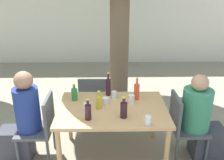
# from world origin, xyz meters

# --- Properties ---
(ground_plane) EXTENTS (30.00, 30.00, 0.00)m
(ground_plane) POSITION_xyz_m (0.00, 0.00, 0.00)
(ground_plane) COLOR gray
(cafe_building_wall) EXTENTS (10.00, 0.08, 2.80)m
(cafe_building_wall) POSITION_xyz_m (0.00, 4.23, 1.40)
(cafe_building_wall) COLOR white
(cafe_building_wall) RESTS_ON ground_plane
(dining_table_front) EXTENTS (1.35, 0.95, 0.74)m
(dining_table_front) POSITION_xyz_m (0.00, 0.00, 0.66)
(dining_table_front) COLOR tan
(dining_table_front) RESTS_ON ground_plane
(patio_chair_0) EXTENTS (0.44, 0.44, 0.88)m
(patio_chair_0) POSITION_xyz_m (-0.91, 0.00, 0.50)
(patio_chair_0) COLOR #474C51
(patio_chair_0) RESTS_ON ground_plane
(patio_chair_1) EXTENTS (0.44, 0.44, 0.88)m
(patio_chair_1) POSITION_xyz_m (0.91, 0.00, 0.50)
(patio_chair_1) COLOR #474C51
(patio_chair_1) RESTS_ON ground_plane
(patio_chair_2) EXTENTS (0.44, 0.44, 0.88)m
(patio_chair_2) POSITION_xyz_m (-0.27, 0.71, 0.50)
(patio_chair_2) COLOR #474C51
(patio_chair_2) RESTS_ON ground_plane
(person_seated_0) EXTENTS (0.55, 0.31, 1.22)m
(person_seated_0) POSITION_xyz_m (-1.14, -0.00, 0.55)
(person_seated_0) COLOR #383842
(person_seated_0) RESTS_ON ground_plane
(person_seated_1) EXTENTS (0.58, 0.37, 1.17)m
(person_seated_1) POSITION_xyz_m (1.14, -0.00, 0.53)
(person_seated_1) COLOR #383842
(person_seated_1) RESTS_ON ground_plane
(wine_bottle_0) EXTENTS (0.07, 0.07, 0.33)m
(wine_bottle_0) POSITION_xyz_m (-0.05, 0.37, 0.87)
(wine_bottle_0) COLOR #331923
(wine_bottle_0) RESTS_ON dining_table_front
(soda_bottle_1) EXTENTS (0.07, 0.07, 0.31)m
(soda_bottle_1) POSITION_xyz_m (0.32, 0.23, 0.86)
(soda_bottle_1) COLOR #DB4C2D
(soda_bottle_1) RESTS_ON dining_table_front
(green_bottle_2) EXTENTS (0.08, 0.08, 0.23)m
(green_bottle_2) POSITION_xyz_m (-0.49, 0.22, 0.83)
(green_bottle_2) COLOR #287A38
(green_bottle_2) RESTS_ON dining_table_front
(wine_bottle_3) EXTENTS (0.07, 0.07, 0.26)m
(wine_bottle_3) POSITION_xyz_m (-0.28, -0.28, 0.84)
(wine_bottle_3) COLOR #331923
(wine_bottle_3) RESTS_ON dining_table_front
(wine_bottle_4) EXTENTS (0.08, 0.08, 0.26)m
(wine_bottle_4) POSITION_xyz_m (0.13, -0.24, 0.84)
(wine_bottle_4) COLOR #331923
(wine_bottle_4) RESTS_ON dining_table_front
(oil_cruet_5) EXTENTS (0.07, 0.07, 0.24)m
(oil_cruet_5) POSITION_xyz_m (-0.16, -0.02, 0.83)
(oil_cruet_5) COLOR gold
(oil_cruet_5) RESTS_ON dining_table_front
(drinking_glass_0) EXTENTS (0.08, 0.08, 0.11)m
(drinking_glass_0) POSITION_xyz_m (0.25, 0.12, 0.79)
(drinking_glass_0) COLOR silver
(drinking_glass_0) RESTS_ON dining_table_front
(drinking_glass_1) EXTENTS (0.07, 0.07, 0.11)m
(drinking_glass_1) POSITION_xyz_m (0.38, -0.41, 0.79)
(drinking_glass_1) COLOR silver
(drinking_glass_1) RESTS_ON dining_table_front
(drinking_glass_2) EXTENTS (0.08, 0.08, 0.09)m
(drinking_glass_2) POSITION_xyz_m (-0.08, 0.09, 0.78)
(drinking_glass_2) COLOR white
(drinking_glass_2) RESTS_ON dining_table_front
(drinking_glass_3) EXTENTS (0.06, 0.06, 0.11)m
(drinking_glass_3) POSITION_xyz_m (-0.31, -0.11, 0.79)
(drinking_glass_3) COLOR white
(drinking_glass_3) RESTS_ON dining_table_front
(drinking_glass_4) EXTENTS (0.07, 0.07, 0.10)m
(drinking_glass_4) POSITION_xyz_m (0.03, 0.27, 0.79)
(drinking_glass_4) COLOR white
(drinking_glass_4) RESTS_ON dining_table_front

